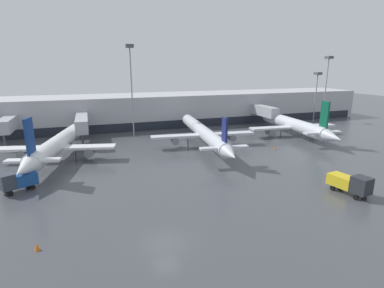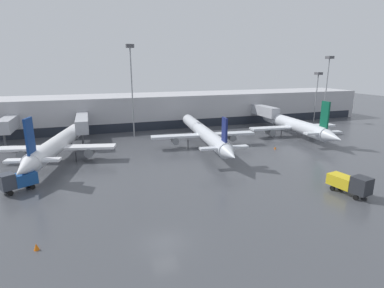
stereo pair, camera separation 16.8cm
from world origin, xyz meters
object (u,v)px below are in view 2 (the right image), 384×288
parked_jet_2 (57,145)px  apron_light_mast_0 (318,82)px  service_truck_0 (18,180)px  service_truck_1 (350,183)px  traffic_cone_1 (36,247)px  parked_jet_0 (294,125)px  apron_light_mast_2 (131,67)px  apron_light_mast_1 (328,71)px  parked_jet_1 (204,133)px  traffic_cone_0 (275,148)px

parked_jet_2 → apron_light_mast_0: (73.99, 19.05, 9.26)m
service_truck_0 → service_truck_1: size_ratio=0.84×
service_truck_0 → traffic_cone_1: size_ratio=7.20×
parked_jet_0 → apron_light_mast_2: apron_light_mast_2 is taller
service_truck_0 → apron_light_mast_1: 85.44m
apron_light_mast_0 → parked_jet_0: bearing=-141.6°
parked_jet_1 → apron_light_mast_1: bearing=-65.5°
apron_light_mast_1 → service_truck_1: bearing=-128.4°
traffic_cone_1 → apron_light_mast_0: (73.58, 48.55, 11.99)m
traffic_cone_0 → apron_light_mast_0: (31.23, 25.00, 12.03)m
parked_jet_2 → service_truck_1: bearing=-113.3°
traffic_cone_0 → apron_light_mast_1: apron_light_mast_1 is taller
traffic_cone_1 → apron_light_mast_2: bearing=70.7°
parked_jet_0 → service_truck_1: size_ratio=5.76×
parked_jet_1 → service_truck_1: bearing=-155.6°
parked_jet_2 → service_truck_0: 13.83m
service_truck_1 → traffic_cone_0: size_ratio=9.93×
traffic_cone_0 → traffic_cone_1: size_ratio=0.86×
traffic_cone_1 → parked_jet_2: bearing=90.8°
parked_jet_0 → apron_light_mast_1: size_ratio=1.70×
parked_jet_2 → apron_light_mast_0: 76.96m
apron_light_mast_0 → service_truck_0: bearing=-157.6°
service_truck_0 → parked_jet_1: bearing=173.0°
service_truck_1 → apron_light_mast_2: apron_light_mast_2 is taller
parked_jet_0 → apron_light_mast_1: (20.64, 12.71, 12.77)m
service_truck_0 → parked_jet_0: bearing=165.8°
parked_jet_2 → traffic_cone_0: bearing=-84.6°
parked_jet_0 → service_truck_0: size_ratio=6.86×
parked_jet_1 → parked_jet_2: bearing=98.3°
apron_light_mast_0 → apron_light_mast_1: (0.96, -2.87, 3.27)m
apron_light_mast_2 → traffic_cone_0: bearing=-39.4°
service_truck_0 → traffic_cone_1: bearing=75.2°
service_truck_0 → apron_light_mast_1: (79.02, 29.32, 13.99)m
parked_jet_1 → apron_light_mast_0: 49.17m
parked_jet_0 → parked_jet_1: 25.24m
parked_jet_2 → service_truck_0: parked_jet_2 is taller
service_truck_1 → traffic_cone_0: 23.42m
parked_jet_1 → apron_light_mast_1: 49.80m
service_truck_0 → apron_light_mast_2: size_ratio=0.22×
parked_jet_2 → service_truck_0: size_ratio=6.39×
traffic_cone_1 → apron_light_mast_2: 50.83m
service_truck_0 → apron_light_mast_2: (20.34, 28.99, 15.34)m
traffic_cone_1 → apron_light_mast_1: (74.53, 45.68, 15.26)m
parked_jet_1 → apron_light_mast_0: (44.81, 18.00, 9.22)m
service_truck_1 → traffic_cone_1: (-38.65, -0.46, -1.26)m
apron_light_mast_1 → traffic_cone_0: bearing=-145.5°
traffic_cone_1 → apron_light_mast_0: bearing=33.4°
traffic_cone_0 → service_truck_0: bearing=-171.3°
parked_jet_1 → traffic_cone_1: (-28.76, -30.55, -2.76)m
parked_jet_2 → traffic_cone_1: size_ratio=46.02×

